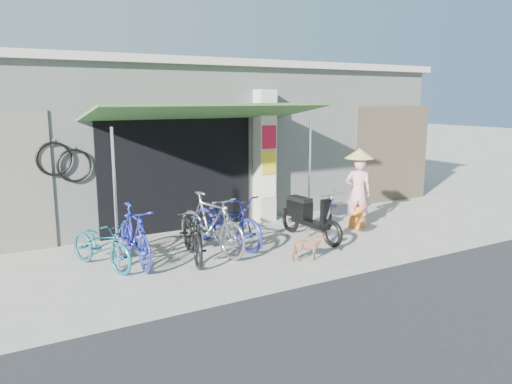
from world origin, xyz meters
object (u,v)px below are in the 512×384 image
bike_blue (135,235)px  street_dog (307,248)px  bike_black (193,232)px  nun (358,188)px  bike_silver (211,223)px  bike_navy (227,220)px  moped (309,216)px  bike_teal (101,244)px

bike_blue → street_dog: size_ratio=2.96×
bike_black → nun: 4.05m
bike_silver → nun: 3.63m
bike_silver → bike_navy: 0.54m
bike_navy → moped: 1.71m
bike_navy → nun: bearing=-18.4°
bike_teal → bike_silver: bike_silver is taller
bike_silver → nun: size_ratio=1.07×
bike_teal → bike_navy: bike_navy is taller
bike_navy → nun: nun is taller
bike_blue → moped: moped is taller
bike_blue → bike_black: (0.98, -0.19, -0.04)m
bike_teal → bike_navy: bearing=-19.1°
bike_black → moped: size_ratio=0.98×
bike_blue → nun: (5.00, 0.06, 0.35)m
bike_black → bike_silver: bike_silver is taller
bike_black → nun: size_ratio=1.03×
bike_silver → bike_teal: bearing=161.7°
bike_teal → street_dog: size_ratio=2.75×
nun → moped: bearing=49.5°
bike_black → bike_silver: 0.43m
bike_black → moped: bearing=12.9°
bike_black → moped: moped is taller
bike_silver → nun: nun is taller
street_dog → moped: size_ratio=0.32×
bike_navy → bike_teal: bearing=167.1°
bike_black → bike_teal: bearing=-176.9°
moped → nun: 1.57m
street_dog → bike_black: bearing=72.7°
street_dog → moped: (0.87, 1.16, 0.23)m
bike_blue → bike_silver: bike_silver is taller
street_dog → moped: moped is taller
bike_teal → bike_blue: size_ratio=0.93×
bike_blue → moped: bearing=-3.1°
bike_blue → bike_black: bike_blue is taller
bike_teal → bike_black: size_ratio=0.88×
bike_teal → moped: moped is taller
bike_silver → street_dog: 1.82m
bike_black → bike_blue: bearing=-178.1°
bike_black → bike_silver: (0.41, 0.11, 0.09)m
bike_teal → moped: size_ratio=0.87×
moped → bike_navy: bearing=162.2°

